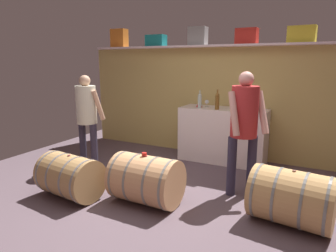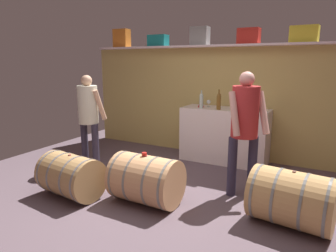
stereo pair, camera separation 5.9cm
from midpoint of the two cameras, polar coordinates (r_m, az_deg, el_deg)
ground_plane at (r=4.23m, az=1.74°, el=-12.05°), size 6.70×8.00×0.02m
back_wall_panel at (r=5.59m, az=9.74°, el=4.37°), size 5.50×0.10×1.97m
high_shelf_board at (r=5.41m, az=9.64°, el=14.75°), size 5.06×0.40×0.03m
toolcase_orange at (r=6.39m, az=-9.49°, el=16.08°), size 0.32×0.20×0.36m
toolcase_teal at (r=5.93m, az=-2.59°, el=15.85°), size 0.37×0.21×0.21m
toolcase_grey at (r=5.56m, az=5.39°, el=16.60°), size 0.32×0.25×0.32m
toolcase_red at (r=5.30m, az=14.39°, el=16.17°), size 0.35×0.22×0.26m
toolcase_yellow at (r=5.18m, az=23.74°, el=15.62°), size 0.42×0.25×0.25m
work_cabinet at (r=5.32m, az=10.03°, el=-1.69°), size 1.47×0.57×0.94m
wine_bottle_clear at (r=5.19m, az=5.71°, el=4.87°), size 0.07×0.07×0.31m
wine_bottle_amber at (r=5.06m, az=8.98°, el=4.73°), size 0.07×0.07×0.33m
wine_glass at (r=5.35m, az=7.07°, el=4.52°), size 0.07×0.07×0.13m
red_funnel at (r=5.32m, az=5.63°, el=4.28°), size 0.11×0.11×0.13m
wine_barrel_near at (r=3.76m, az=-4.62°, el=-10.09°), size 0.84×0.62×0.61m
wine_barrel_far at (r=3.53m, az=21.97°, el=-12.50°), size 0.90×0.70×0.61m
wine_barrel_flank at (r=4.12m, az=-18.41°, el=-9.03°), size 0.85×0.63×0.56m
tasting_cup at (r=3.66m, az=-4.99°, el=-5.35°), size 0.06×0.06×0.04m
winemaker_pouring at (r=3.92m, az=13.85°, el=0.93°), size 0.53×0.52×1.61m
visitor_tasting at (r=5.05m, az=-15.47°, el=2.64°), size 0.47×0.41×1.51m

